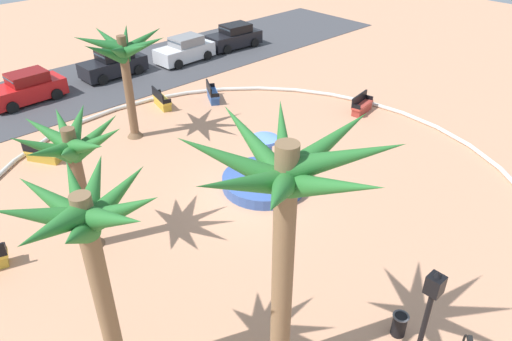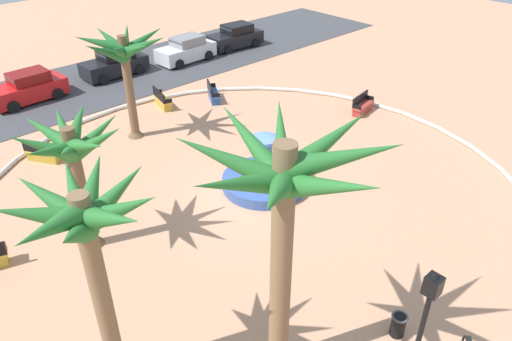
# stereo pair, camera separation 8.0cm
# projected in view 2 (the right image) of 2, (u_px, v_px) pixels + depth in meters

# --- Properties ---
(ground_plane) EXTENTS (80.00, 80.00, 0.00)m
(ground_plane) POSITION_uv_depth(u_px,v_px,m) (253.00, 194.00, 19.46)
(ground_plane) COLOR tan
(plaza_curb) EXTENTS (21.82, 21.82, 0.20)m
(plaza_curb) POSITION_uv_depth(u_px,v_px,m) (253.00, 192.00, 19.41)
(plaza_curb) COLOR silver
(plaza_curb) RESTS_ON ground
(street_asphalt) EXTENTS (48.00, 8.00, 0.03)m
(street_asphalt) POSITION_uv_depth(u_px,v_px,m) (79.00, 87.00, 28.98)
(street_asphalt) COLOR #424247
(street_asphalt) RESTS_ON ground
(fountain) EXTENTS (3.41, 3.41, 2.25)m
(fountain) POSITION_uv_depth(u_px,v_px,m) (264.00, 180.00, 19.76)
(fountain) COLOR #38569E
(fountain) RESTS_ON ground
(palm_tree_near_fountain) EXTENTS (4.05, 4.12, 5.18)m
(palm_tree_near_fountain) POSITION_uv_depth(u_px,v_px,m) (124.00, 55.00, 21.51)
(palm_tree_near_fountain) COLOR brown
(palm_tree_near_fountain) RESTS_ON ground
(palm_tree_by_curb) EXTENTS (3.32, 3.36, 5.92)m
(palm_tree_by_curb) POSITION_uv_depth(u_px,v_px,m) (87.00, 236.00, 10.05)
(palm_tree_by_curb) COLOR brown
(palm_tree_by_curb) RESTS_ON ground
(palm_tree_mid_plaza) EXTENTS (3.47, 3.66, 4.75)m
(palm_tree_mid_plaza) POSITION_uv_depth(u_px,v_px,m) (72.00, 152.00, 14.94)
(palm_tree_mid_plaza) COLOR brown
(palm_tree_mid_plaza) RESTS_ON ground
(palm_tree_far_side) EXTENTS (4.65, 4.58, 6.86)m
(palm_tree_far_side) POSITION_uv_depth(u_px,v_px,m) (284.00, 201.00, 10.03)
(palm_tree_far_side) COLOR brown
(palm_tree_far_side) RESTS_ON ground
(bench_east) EXTENTS (1.26, 1.63, 1.00)m
(bench_east) POSITION_uv_depth(u_px,v_px,m) (43.00, 154.00, 21.50)
(bench_east) COLOR gold
(bench_east) RESTS_ON ground
(bench_west) EXTENTS (1.66, 0.76, 1.00)m
(bench_west) POSITION_uv_depth(u_px,v_px,m) (362.00, 107.00, 25.77)
(bench_west) COLOR #B73D33
(bench_west) RESTS_ON ground
(bench_southeast) EXTENTS (1.22, 1.64, 1.00)m
(bench_southeast) POSITION_uv_depth(u_px,v_px,m) (213.00, 95.00, 27.15)
(bench_southeast) COLOR #335BA8
(bench_southeast) RESTS_ON ground
(bench_southwest) EXTENTS (0.84, 1.67, 1.00)m
(bench_southwest) POSITION_uv_depth(u_px,v_px,m) (163.00, 101.00, 26.40)
(bench_southwest) COLOR gold
(bench_southwest) RESTS_ON ground
(lamppost) EXTENTS (0.32, 0.32, 4.30)m
(lamppost) POSITION_uv_depth(u_px,v_px,m) (420.00, 333.00, 10.53)
(lamppost) COLOR black
(lamppost) RESTS_ON ground
(trash_bin) EXTENTS (0.46, 0.46, 0.73)m
(trash_bin) POSITION_uv_depth(u_px,v_px,m) (398.00, 325.00, 13.40)
(trash_bin) COLOR black
(trash_bin) RESTS_ON ground
(parked_car_leftmost) EXTENTS (4.07, 2.05, 1.67)m
(parked_car_leftmost) POSITION_uv_depth(u_px,v_px,m) (28.00, 88.00, 26.84)
(parked_car_leftmost) COLOR red
(parked_car_leftmost) RESTS_ON ground
(parked_car_second) EXTENTS (4.02, 1.96, 1.67)m
(parked_car_second) POSITION_uv_depth(u_px,v_px,m) (115.00, 64.00, 30.18)
(parked_car_second) COLOR black
(parked_car_second) RESTS_ON ground
(parked_car_third) EXTENTS (4.07, 2.05, 1.67)m
(parked_car_third) POSITION_uv_depth(u_px,v_px,m) (186.00, 50.00, 32.47)
(parked_car_third) COLOR silver
(parked_car_third) RESTS_ON ground
(parked_car_rightmost) EXTENTS (4.10, 2.12, 1.67)m
(parked_car_rightmost) POSITION_uv_depth(u_px,v_px,m) (235.00, 37.00, 34.99)
(parked_car_rightmost) COLOR black
(parked_car_rightmost) RESTS_ON ground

